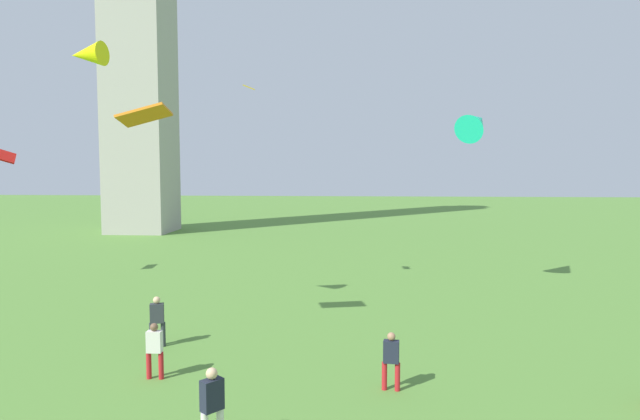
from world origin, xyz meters
The scene contains 9 objects.
person_2 centered at (-2.55, 16.57, 0.93)m, with size 0.51×0.25×1.65m.
person_3 centered at (0.19, 12.77, 1.03)m, with size 0.52×0.54×1.82m.
person_4 centered at (-3.54, 19.38, 0.99)m, with size 0.53×0.37×1.75m.
person_5 centered at (4.25, 16.25, 0.92)m, with size 0.50×0.30×1.63m.
kite_flying_0 centered at (-1.88, 27.22, 9.90)m, with size 0.69×0.95×0.37m.
kite_flying_1 centered at (-15.18, 28.94, 6.74)m, with size 1.39×1.69×0.88m.
kite_flying_3 centered at (-6.70, 21.31, 10.29)m, with size 1.39×1.06×0.94m.
kite_flying_4 centered at (-3.85, 19.46, 7.88)m, with size 1.61×1.24×0.76m.
kite_flying_5 centered at (8.97, 28.94, 8.29)m, with size 2.43×2.76×2.02m.
Camera 1 is at (3.38, 1.42, 6.13)m, focal length 30.81 mm.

